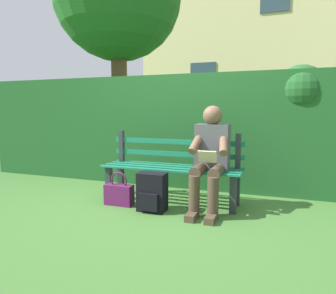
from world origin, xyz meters
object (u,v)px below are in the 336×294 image
object	(u,v)px
backpack	(152,192)
handbag	(119,194)
person_seated	(210,155)
tree	(115,1)
park_bench	(172,168)

from	to	relation	value
backpack	handbag	distance (m)	0.46
person_seated	backpack	bearing A→B (deg)	24.88
tree	backpack	size ratio (longest dim) A/B	11.23
park_bench	handbag	world-z (taller)	park_bench
tree	backpack	xyz separation A→B (m)	(-2.10, 2.96, -3.22)
park_bench	tree	size ratio (longest dim) A/B	0.35
tree	backpack	distance (m)	4.85
handbag	tree	bearing A→B (deg)	-60.38
backpack	handbag	world-z (taller)	backpack
tree	handbag	xyz separation A→B (m)	(-1.65, 2.89, -3.30)
tree	park_bench	bearing A→B (deg)	130.90
park_bench	handbag	distance (m)	0.71
backpack	handbag	xyz separation A→B (m)	(0.45, -0.06, -0.08)
park_bench	tree	world-z (taller)	tree
park_bench	backpack	size ratio (longest dim) A/B	3.94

